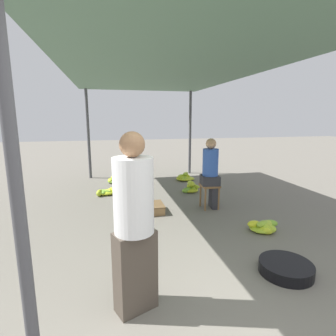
{
  "coord_description": "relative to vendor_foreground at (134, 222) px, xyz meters",
  "views": [
    {
      "loc": [
        -1.02,
        -1.31,
        1.76
      ],
      "look_at": [
        0.0,
        3.06,
        0.9
      ],
      "focal_mm": 28.0,
      "sensor_mm": 36.0,
      "label": 1
    }
  ],
  "objects": [
    {
      "name": "canopy_post_back_left",
      "position": [
        -0.72,
        5.74,
        0.42
      ],
      "size": [
        0.08,
        0.08,
        2.56
      ],
      "primitive_type": "cylinder",
      "color": "#4C4C51",
      "rests_on": "ground"
    },
    {
      "name": "canopy_tarp",
      "position": [
        0.82,
        2.58,
        1.73
      ],
      "size": [
        3.47,
        6.71,
        0.04
      ],
      "primitive_type": "cube",
      "color": "#567A60",
      "rests_on": "canopy_post_front_left"
    },
    {
      "name": "banana_pile_left_0",
      "position": [
        -0.28,
        3.87,
        -0.8
      ],
      "size": [
        0.5,
        0.43,
        0.15
      ],
      "color": "#94BF32",
      "rests_on": "ground"
    },
    {
      "name": "banana_pile_right_0",
      "position": [
        2.14,
        1.24,
        -0.78
      ],
      "size": [
        0.54,
        0.42,
        0.19
      ],
      "color": "#B0CB2D",
      "rests_on": "ground"
    },
    {
      "name": "canopy_post_front_left",
      "position": [
        -0.72,
        -0.57,
        0.42
      ],
      "size": [
        0.08,
        0.08,
        2.56
      ],
      "primitive_type": "cylinder",
      "color": "#4C4C51",
      "rests_on": "ground"
    },
    {
      "name": "vendor_seated",
      "position": [
        1.74,
        2.47,
        -0.13
      ],
      "size": [
        0.38,
        0.38,
        1.38
      ],
      "color": "#2D2D33",
      "rests_on": "ground"
    },
    {
      "name": "vendor_foreground",
      "position": [
        0.0,
        0.0,
        0.0
      ],
      "size": [
        0.46,
        0.46,
        1.65
      ],
      "color": "#4C4238",
      "rests_on": "ground"
    },
    {
      "name": "canopy_post_back_right",
      "position": [
        2.35,
        5.74,
        0.42
      ],
      "size": [
        0.08,
        0.08,
        2.56
      ],
      "primitive_type": "cylinder",
      "color": "#4C4C51",
      "rests_on": "ground"
    },
    {
      "name": "crate_near",
      "position": [
        0.55,
        2.48,
        -0.78
      ],
      "size": [
        0.48,
        0.48,
        0.16
      ],
      "color": "olive",
      "rests_on": "ground"
    },
    {
      "name": "banana_pile_right_1",
      "position": [
        1.91,
        4.82,
        -0.78
      ],
      "size": [
        0.54,
        0.5,
        0.24
      ],
      "color": "#C5D329",
      "rests_on": "ground"
    },
    {
      "name": "stool",
      "position": [
        1.72,
        2.46,
        -0.48
      ],
      "size": [
        0.34,
        0.34,
        0.48
      ],
      "color": "brown",
      "rests_on": "ground"
    },
    {
      "name": "banana_pile_left_1",
      "position": [
        -0.02,
        4.95,
        -0.78
      ],
      "size": [
        0.46,
        0.46,
        0.2
      ],
      "color": "yellow",
      "rests_on": "ground"
    },
    {
      "name": "banana_pile_right_2",
      "position": [
        1.72,
        3.62,
        -0.75
      ],
      "size": [
        0.49,
        0.36,
        0.27
      ],
      "color": "#BCD02A",
      "rests_on": "ground"
    },
    {
      "name": "basin_black",
      "position": [
        1.74,
        0.17,
        -0.79
      ],
      "size": [
        0.6,
        0.6,
        0.13
      ],
      "color": "black",
      "rests_on": "ground"
    }
  ]
}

